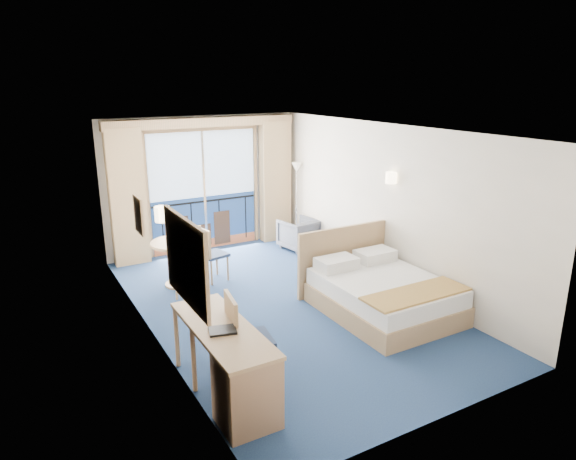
# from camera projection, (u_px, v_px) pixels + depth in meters

# --- Properties ---
(floor) EXTENTS (6.50, 6.50, 0.00)m
(floor) POSITION_uv_depth(u_px,v_px,m) (282.00, 305.00, 7.99)
(floor) COLOR navy
(floor) RESTS_ON ground
(room_walls) EXTENTS (4.04, 6.54, 2.72)m
(room_walls) POSITION_uv_depth(u_px,v_px,m) (281.00, 193.00, 7.48)
(room_walls) COLOR #F0E4D0
(room_walls) RESTS_ON ground
(balcony_door) EXTENTS (2.36, 0.03, 2.52)m
(balcony_door) POSITION_uv_depth(u_px,v_px,m) (204.00, 194.00, 10.34)
(balcony_door) COLOR navy
(balcony_door) RESTS_ON room_walls
(curtain_left) EXTENTS (0.65, 0.22, 2.55)m
(curtain_left) POSITION_uv_depth(u_px,v_px,m) (127.00, 198.00, 9.45)
(curtain_left) COLOR tan
(curtain_left) RESTS_ON room_walls
(curtain_right) EXTENTS (0.65, 0.22, 2.55)m
(curtain_right) POSITION_uv_depth(u_px,v_px,m) (275.00, 182.00, 10.92)
(curtain_right) COLOR tan
(curtain_right) RESTS_ON room_walls
(pelmet) EXTENTS (3.80, 0.25, 0.18)m
(pelmet) POSITION_uv_depth(u_px,v_px,m) (203.00, 122.00, 9.84)
(pelmet) COLOR tan
(pelmet) RESTS_ON room_walls
(mirror) EXTENTS (0.05, 1.25, 0.95)m
(mirror) POSITION_uv_depth(u_px,v_px,m) (186.00, 261.00, 5.36)
(mirror) COLOR tan
(mirror) RESTS_ON room_walls
(wall_print) EXTENTS (0.04, 0.42, 0.52)m
(wall_print) POSITION_uv_depth(u_px,v_px,m) (139.00, 215.00, 6.97)
(wall_print) COLOR tan
(wall_print) RESTS_ON room_walls
(sconce_left) EXTENTS (0.18, 0.18, 0.18)m
(sconce_left) POSITION_uv_depth(u_px,v_px,m) (162.00, 214.00, 6.04)
(sconce_left) COLOR #FFE4B2
(sconce_left) RESTS_ON room_walls
(sconce_right) EXTENTS (0.18, 0.18, 0.18)m
(sconce_right) POSITION_uv_depth(u_px,v_px,m) (391.00, 178.00, 8.26)
(sconce_right) COLOR #FFE4B2
(sconce_right) RESTS_ON room_walls
(bed) EXTENTS (1.74, 2.07, 1.09)m
(bed) POSITION_uv_depth(u_px,v_px,m) (381.00, 292.00, 7.69)
(bed) COLOR tan
(bed) RESTS_ON ground
(nightstand) EXTENTS (0.40, 0.38, 0.53)m
(nightstand) POSITION_uv_depth(u_px,v_px,m) (361.00, 263.00, 9.03)
(nightstand) COLOR #9D7553
(nightstand) RESTS_ON ground
(phone) EXTENTS (0.19, 0.16, 0.07)m
(phone) POSITION_uv_depth(u_px,v_px,m) (361.00, 246.00, 9.00)
(phone) COLOR silver
(phone) RESTS_ON nightstand
(armchair) EXTENTS (0.79, 0.80, 0.63)m
(armchair) POSITION_uv_depth(u_px,v_px,m) (299.00, 234.00, 10.55)
(armchair) COLOR #41444F
(armchair) RESTS_ON ground
(floor_lamp) EXTENTS (0.24, 0.24, 1.70)m
(floor_lamp) POSITION_uv_depth(u_px,v_px,m) (297.00, 182.00, 10.80)
(floor_lamp) COLOR silver
(floor_lamp) RESTS_ON ground
(desk) EXTENTS (0.60, 1.75, 0.82)m
(desk) POSITION_uv_depth(u_px,v_px,m) (241.00, 378.00, 5.22)
(desk) COLOR tan
(desk) RESTS_ON ground
(desk_chair) EXTENTS (0.55, 0.54, 1.09)m
(desk_chair) POSITION_uv_depth(u_px,v_px,m) (243.00, 334.00, 5.79)
(desk_chair) COLOR #202E4C
(desk_chair) RESTS_ON ground
(folder) EXTENTS (0.33, 0.28, 0.03)m
(folder) POSITION_uv_depth(u_px,v_px,m) (223.00, 330.00, 5.41)
(folder) COLOR black
(folder) RESTS_ON desk
(desk_lamp) EXTENTS (0.11, 0.11, 0.42)m
(desk_lamp) POSITION_uv_depth(u_px,v_px,m) (197.00, 281.00, 5.92)
(desk_lamp) COLOR silver
(desk_lamp) RESTS_ON desk
(round_table) EXTENTS (0.86, 0.86, 0.78)m
(round_table) POSITION_uv_depth(u_px,v_px,m) (177.00, 252.00, 8.60)
(round_table) COLOR tan
(round_table) RESTS_ON ground
(table_chair_a) EXTENTS (0.50, 0.49, 0.97)m
(table_chair_a) POSITION_uv_depth(u_px,v_px,m) (209.00, 251.00, 8.78)
(table_chair_a) COLOR #202E4C
(table_chair_a) RESTS_ON ground
(table_chair_b) EXTENTS (0.61, 0.61, 1.09)m
(table_chair_b) POSITION_uv_depth(u_px,v_px,m) (188.00, 257.00, 8.30)
(table_chair_b) COLOR #202E4C
(table_chair_b) RESTS_ON ground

